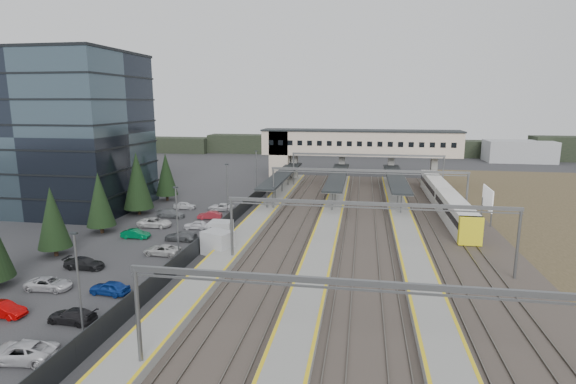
% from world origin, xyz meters
% --- Properties ---
extents(ground, '(220.00, 220.00, 0.00)m').
position_xyz_m(ground, '(0.00, 0.00, 0.00)').
color(ground, '#2B2B2D').
rests_on(ground, ground).
extents(office_building, '(24.30, 18.30, 24.30)m').
position_xyz_m(office_building, '(-36.00, 12.00, 12.19)').
color(office_building, '#344550').
rests_on(office_building, ground).
extents(conifer_row, '(4.42, 49.82, 9.50)m').
position_xyz_m(conifer_row, '(-22.00, -3.86, 4.84)').
color(conifer_row, black).
rests_on(conifer_row, ground).
extents(car_park, '(10.73, 44.69, 1.28)m').
position_xyz_m(car_park, '(-13.43, -6.75, 0.60)').
color(car_park, silver).
rests_on(car_park, ground).
extents(lampposts, '(0.50, 53.25, 8.07)m').
position_xyz_m(lampposts, '(-8.00, 1.25, 4.34)').
color(lampposts, slate).
rests_on(lampposts, ground).
extents(fence, '(0.08, 90.00, 2.00)m').
position_xyz_m(fence, '(-6.50, 5.00, 1.00)').
color(fence, '#26282B').
rests_on(fence, ground).
extents(relay_cabin_near, '(3.84, 3.39, 2.65)m').
position_xyz_m(relay_cabin_near, '(-4.42, -5.51, 1.33)').
color(relay_cabin_near, '#9B9CA0').
rests_on(relay_cabin_near, ground).
extents(relay_cabin_far, '(2.70, 2.27, 2.44)m').
position_xyz_m(relay_cabin_far, '(-5.64, -0.59, 1.22)').
color(relay_cabin_far, '#9B9CA0').
rests_on(relay_cabin_far, ground).
extents(rail_corridor, '(34.00, 90.00, 0.92)m').
position_xyz_m(rail_corridor, '(9.34, 5.00, 0.29)').
color(rail_corridor, '#3D352F').
rests_on(rail_corridor, ground).
extents(canopies, '(23.10, 30.00, 3.28)m').
position_xyz_m(canopies, '(7.00, 27.00, 3.92)').
color(canopies, black).
rests_on(canopies, ground).
extents(footbridge, '(40.40, 6.40, 11.20)m').
position_xyz_m(footbridge, '(7.70, 42.00, 7.93)').
color(footbridge, '#BCAA94').
rests_on(footbridge, ground).
extents(gantries, '(28.40, 62.28, 7.17)m').
position_xyz_m(gantries, '(12.00, 3.00, 6.00)').
color(gantries, slate).
rests_on(gantries, ground).
extents(train, '(2.70, 37.53, 3.40)m').
position_xyz_m(train, '(24.00, 19.98, 1.93)').
color(train, silver).
rests_on(train, ground).
extents(billboard, '(0.37, 6.01, 5.11)m').
position_xyz_m(billboard, '(28.65, 13.35, 3.44)').
color(billboard, slate).
rests_on(billboard, ground).
extents(treeline_far, '(170.00, 19.00, 7.00)m').
position_xyz_m(treeline_far, '(23.81, 92.28, 2.95)').
color(treeline_far, black).
rests_on(treeline_far, ground).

